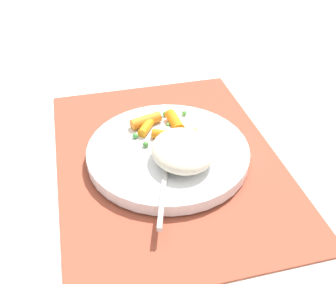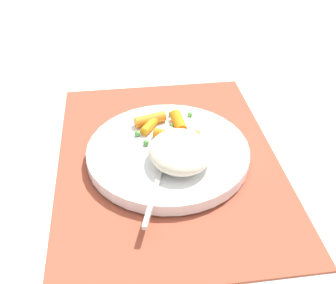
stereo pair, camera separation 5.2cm
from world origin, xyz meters
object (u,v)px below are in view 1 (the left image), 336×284
at_px(fork, 166,161).
at_px(carrot_portion, 163,126).
at_px(rice_mound, 183,150).
at_px(plate, 168,152).

bearing_deg(fork, carrot_portion, -9.52).
distance_m(rice_mound, fork, 0.03).
distance_m(rice_mound, carrot_portion, 0.08).
bearing_deg(plate, fork, 162.40).
xyz_separation_m(plate, carrot_portion, (0.04, -0.00, 0.02)).
bearing_deg(carrot_portion, plate, 177.01).
distance_m(carrot_portion, fork, 0.08).
relative_size(plate, rice_mound, 2.47).
bearing_deg(carrot_portion, rice_mound, -172.53).
bearing_deg(rice_mound, plate, 19.94).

